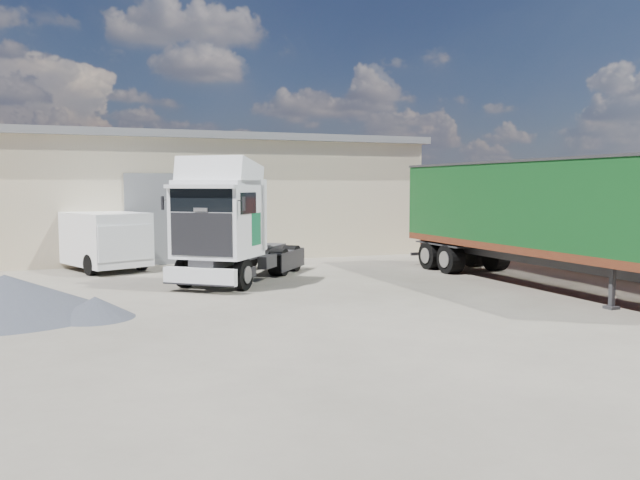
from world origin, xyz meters
name	(u,v)px	position (x,y,z in m)	size (l,w,h in m)	color
ground	(307,305)	(0.00, 0.00, 0.00)	(120.00, 120.00, 0.00)	#2C2A23
warehouse	(72,195)	(-6.00, 16.00, 2.66)	(30.60, 12.60, 5.42)	beige
brick_boundary_wall	(522,231)	(11.50, 6.00, 1.25)	(0.35, 26.00, 2.50)	maroon
tractor_unit	(229,231)	(-1.13, 4.32, 1.68)	(5.39, 6.00, 4.01)	black
box_trailer	(537,210)	(7.81, 0.67, 2.37)	(2.85, 11.77, 3.89)	#2D2D30
panel_van	(97,239)	(-5.03, 9.60, 1.10)	(4.01, 5.64, 2.14)	black
gravel_heap	(1,298)	(-7.29, 1.03, 0.48)	(6.26, 5.58, 1.03)	black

